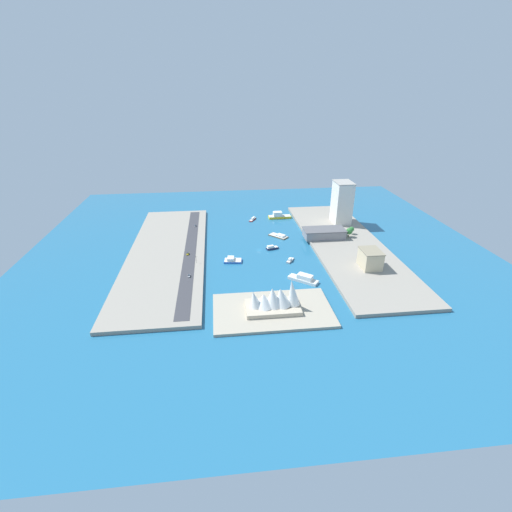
# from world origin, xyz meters

# --- Properties ---
(ground_plane) EXTENTS (440.00, 440.00, 0.00)m
(ground_plane) POSITION_xyz_m (0.00, 0.00, 0.00)
(ground_plane) COLOR #23668E
(quay_west) EXTENTS (70.00, 240.00, 2.87)m
(quay_west) POSITION_xyz_m (-87.09, 0.00, 1.43)
(quay_west) COLOR gray
(quay_west) RESTS_ON ground_plane
(quay_east) EXTENTS (70.00, 240.00, 2.87)m
(quay_east) POSITION_xyz_m (87.09, 0.00, 1.43)
(quay_east) COLOR gray
(quay_east) RESTS_ON ground_plane
(peninsula_point) EXTENTS (83.19, 49.29, 2.00)m
(peninsula_point) POSITION_xyz_m (2.94, 105.12, 1.00)
(peninsula_point) COLOR #A89E89
(peninsula_point) RESTS_ON ground_plane
(road_strip) EXTENTS (10.69, 228.00, 0.15)m
(road_strip) POSITION_xyz_m (65.40, 0.00, 2.94)
(road_strip) COLOR #38383D
(road_strip) RESTS_ON quay_east
(ferry_yellow_fast) EXTENTS (28.57, 9.41, 7.84)m
(ferry_yellow_fast) POSITION_xyz_m (-35.01, -89.61, 2.80)
(ferry_yellow_fast) COLOR yellow
(ferry_yellow_fast) RESTS_ON ground_plane
(patrol_launch_navy) EXTENTS (13.38, 7.68, 3.87)m
(patrol_launch_navy) POSITION_xyz_m (-12.83, -0.81, 1.51)
(patrol_launch_navy) COLOR #1E284C
(patrol_launch_navy) RESTS_ON ground_plane
(barge_flat_brown) EXTENTS (20.31, 20.56, 2.88)m
(barge_flat_brown) POSITION_xyz_m (-24.99, -30.97, 1.05)
(barge_flat_brown) COLOR brown
(barge_flat_brown) RESTS_ON ground_plane
(tugboat_red) EXTENTS (9.59, 14.59, 2.89)m
(tugboat_red) POSITION_xyz_m (-2.90, -85.97, 1.10)
(tugboat_red) COLOR red
(tugboat_red) RESTS_ON ground_plane
(ferry_white_commuter) EXTENTS (24.01, 21.18, 6.18)m
(ferry_white_commuter) POSITION_xyz_m (-28.81, 64.93, 2.41)
(ferry_white_commuter) COLOR silver
(ferry_white_commuter) RESTS_ON ground_plane
(catamaran_blue) EXTENTS (17.50, 11.28, 4.37)m
(catamaran_blue) POSITION_xyz_m (26.86, 22.68, 1.56)
(catamaran_blue) COLOR blue
(catamaran_blue) RESTS_ON ground_plane
(yacht_sleek_gray) EXTENTS (9.07, 11.33, 3.35)m
(yacht_sleek_gray) POSITION_xyz_m (-25.17, 27.70, 1.14)
(yacht_sleek_gray) COLOR #999EA3
(yacht_sleek_gray) RESTS_ON ground_plane
(warehouse_low_gray) EXTENTS (42.23, 20.51, 9.09)m
(warehouse_low_gray) POSITION_xyz_m (-69.10, -17.85, 7.44)
(warehouse_low_gray) COLOR gray
(warehouse_low_gray) RESTS_ON quay_west
(office_block_beige) EXTENTS (16.10, 21.00, 15.79)m
(office_block_beige) POSITION_xyz_m (-89.11, 52.06, 10.80)
(office_block_beige) COLOR #C6B793
(office_block_beige) RESTS_ON quay_west
(hotel_broad_white) EXTENTS (18.78, 25.60, 46.33)m
(hotel_broad_white) POSITION_xyz_m (-100.22, -59.87, 26.07)
(hotel_broad_white) COLOR silver
(hotel_broad_white) RESTS_ON quay_west
(van_white) EXTENTS (1.83, 4.39, 1.59)m
(van_white) POSITION_xyz_m (63.68, 52.18, 3.80)
(van_white) COLOR black
(van_white) RESTS_ON road_strip
(sedan_silver) EXTENTS (2.02, 4.25, 1.47)m
(sedan_silver) POSITION_xyz_m (63.30, -64.42, 3.75)
(sedan_silver) COLOR black
(sedan_silver) RESTS_ON road_strip
(taxi_yellow_cab) EXTENTS (2.18, 4.65, 1.68)m
(taxi_yellow_cab) POSITION_xyz_m (67.25, 9.00, 3.84)
(taxi_yellow_cab) COLOR black
(taxi_yellow_cab) RESTS_ON road_strip
(traffic_light_waterfront) EXTENTS (0.36, 0.36, 6.50)m
(traffic_light_waterfront) POSITION_xyz_m (58.64, 27.29, 7.21)
(traffic_light_waterfront) COLOR black
(traffic_light_waterfront) RESTS_ON quay_east
(opera_landmark) EXTENTS (38.18, 22.00, 22.91)m
(opera_landmark) POSITION_xyz_m (1.90, 105.12, 9.83)
(opera_landmark) COLOR #BCAD93
(opera_landmark) RESTS_ON peninsula_point
(park_tree_cluster) EXTENTS (11.31, 13.65, 9.66)m
(park_tree_cluster) POSITION_xyz_m (-96.66, -18.22, 8.84)
(park_tree_cluster) COLOR brown
(park_tree_cluster) RESTS_ON quay_west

